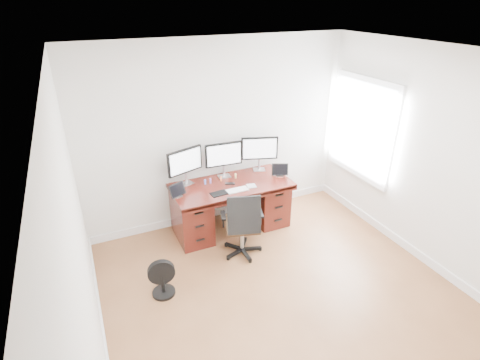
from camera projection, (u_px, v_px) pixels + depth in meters
name	position (u px, v px, depth m)	size (l,w,h in m)	color
ground	(295.00, 310.00, 4.19)	(4.50, 4.50, 0.00)	brown
back_wall	(219.00, 134.00, 5.42)	(4.00, 0.10, 2.70)	white
right_wall	(443.00, 166.00, 4.41)	(0.10, 4.50, 2.70)	white
desk	(231.00, 204.00, 5.50)	(1.70, 0.80, 0.75)	#47140E
office_chair	(242.00, 235.00, 4.96)	(0.64, 0.64, 0.96)	black
floor_fan	(162.00, 279.00, 4.32)	(0.32, 0.27, 0.46)	black
monitor_left	(185.00, 162.00, 5.18)	(0.53, 0.21, 0.53)	silver
monitor_center	(224.00, 156.00, 5.39)	(0.55, 0.15, 0.53)	silver
monitor_right	(260.00, 149.00, 5.60)	(0.53, 0.21, 0.53)	silver
tablet_left	(178.00, 191.00, 4.95)	(0.25, 0.16, 0.19)	silver
tablet_right	(280.00, 171.00, 5.52)	(0.25, 0.16, 0.19)	silver
keyboard	(237.00, 190.00, 5.14)	(0.30, 0.13, 0.01)	white
trackpad	(251.00, 186.00, 5.26)	(0.12, 0.12, 0.01)	silver
drawing_tablet	(219.00, 193.00, 5.06)	(0.23, 0.14, 0.01)	black
phone	(230.00, 184.00, 5.32)	(0.14, 0.07, 0.01)	black
figurine_blue	(205.00, 181.00, 5.30)	(0.03, 0.03, 0.08)	#5F7BE9
figurine_purple	(210.00, 180.00, 5.33)	(0.03, 0.03, 0.08)	#AF74D8
figurine_orange	(221.00, 178.00, 5.39)	(0.03, 0.03, 0.08)	orange
figurine_yellow	(236.00, 175.00, 5.47)	(0.03, 0.03, 0.08)	#E2D773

